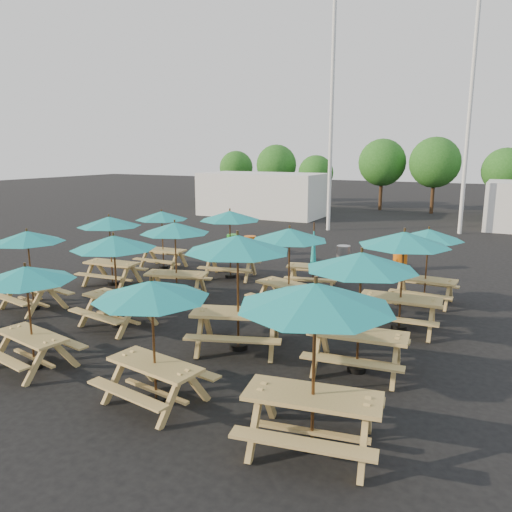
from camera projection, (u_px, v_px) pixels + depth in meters
The scene contains 29 objects.
ground at pixel (232, 304), 14.13m from camera, with size 120.00×120.00×0.00m, color black.
picnic_unit_1 at pixel (28, 241), 13.27m from camera, with size 2.23×2.23×2.18m.
picnic_unit_2 at pixel (109, 226), 15.74m from camera, with size 2.15×2.15×2.24m.
picnic_unit_3 at pixel (162, 219), 18.01m from camera, with size 2.01×2.01×2.12m.
picnic_unit_4 at pixel (26, 280), 9.60m from camera, with size 2.15×2.15×2.10m.
picnic_unit_5 at pixel (114, 248), 11.92m from camera, with size 2.30×2.30×2.29m.
picnic_unit_6 at pixel (175, 232), 14.30m from camera, with size 2.51×2.51×2.26m.
picnic_unit_7 at pixel (230, 220), 16.63m from camera, with size 2.43×2.43×2.31m.
picnic_unit_8 at pixel (152, 297), 8.20m from camera, with size 2.20×2.20×2.19m.
picnic_unit_9 at pixel (238, 250), 10.47m from camera, with size 2.89×2.89×2.55m.
picnic_unit_10 at pixel (289, 239), 13.04m from camera, with size 2.51×2.51×2.29m.
picnic_unit_11 at pixel (313, 261), 15.70m from camera, with size 1.89×1.74×2.07m.
picnic_unit_12 at pixel (315, 305), 6.86m from camera, with size 2.57×2.57×2.51m.
picnic_unit_13 at pixel (361, 268), 9.39m from camera, with size 2.37×2.37×2.41m.
picnic_unit_14 at pixel (404, 245), 11.67m from camera, with size 2.28×2.28×2.42m.
picnic_unit_15 at pixel (428, 239), 13.81m from camera, with size 1.98×1.98×2.15m.
waste_bin_0 at pixel (233, 244), 20.97m from camera, with size 0.50×0.50×0.81m, color #1A911D.
waste_bin_1 at pixel (250, 246), 20.56m from camera, with size 0.50×0.50×0.81m, color #D85E0C.
waste_bin_2 at pixel (343, 256), 18.49m from camera, with size 0.50×0.50×0.81m, color gray.
waste_bin_3 at pixel (400, 259), 18.08m from camera, with size 0.50×0.50×0.81m, color #D85E0C.
mast_0 at pixel (331, 116), 25.96m from camera, with size 0.20×0.20×12.00m, color silver.
mast_1 at pixel (469, 115), 24.79m from camera, with size 0.20×0.20×12.00m, color silver.
event_tent_0 at pixel (262, 194), 33.07m from camera, with size 8.00×4.00×2.80m, color silver.
tree_0 at pixel (236, 168), 41.80m from camera, with size 2.80×2.80×4.24m.
tree_1 at pixel (276, 165), 38.63m from camera, with size 3.11×3.11×4.72m.
tree_2 at pixel (316, 173), 37.02m from camera, with size 2.59×2.59×3.93m.
tree_3 at pixel (382, 163), 35.71m from camera, with size 3.36×3.36×5.09m.
tree_4 at pixel (435, 162), 33.66m from camera, with size 3.41×3.41×5.17m.
tree_5 at pixel (505, 171), 32.19m from camera, with size 2.94×2.94×4.45m.
Camera 1 is at (6.80, -11.73, 4.25)m, focal length 35.00 mm.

